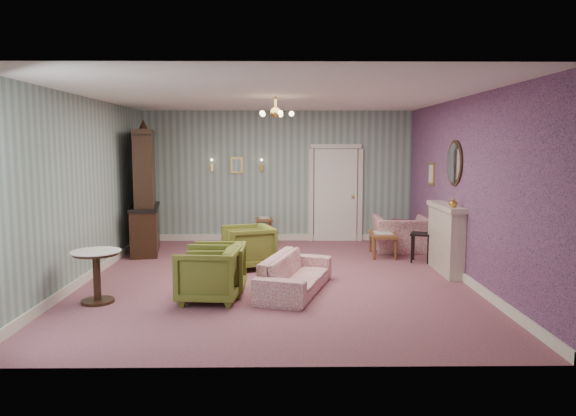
{
  "coord_description": "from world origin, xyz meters",
  "views": [
    {
      "loc": [
        0.1,
        -8.5,
        2.14
      ],
      "look_at": [
        0.2,
        0.4,
        1.1
      ],
      "focal_mm": 33.51,
      "sensor_mm": 36.0,
      "label": 1
    }
  ],
  "objects_px": {
    "sofa_chintz": "(295,267)",
    "fireplace": "(446,238)",
    "wingback_chair": "(402,228)",
    "olive_chair_a": "(209,272)",
    "dresser": "(144,188)",
    "olive_chair_b": "(217,266)",
    "olive_chair_c": "(248,245)",
    "side_table_black": "(421,248)",
    "coffee_table": "(383,244)",
    "pedestal_table": "(97,277)"
  },
  "relations": [
    {
      "from": "olive_chair_c",
      "to": "wingback_chair",
      "type": "xyz_separation_m",
      "value": [
        3.01,
        1.45,
        0.06
      ]
    },
    {
      "from": "dresser",
      "to": "fireplace",
      "type": "relative_size",
      "value": 1.85
    },
    {
      "from": "olive_chair_b",
      "to": "coffee_table",
      "type": "relative_size",
      "value": 0.9
    },
    {
      "from": "sofa_chintz",
      "to": "side_table_black",
      "type": "bearing_deg",
      "value": -33.43
    },
    {
      "from": "olive_chair_c",
      "to": "dresser",
      "type": "xyz_separation_m",
      "value": [
        -2.16,
        1.45,
        0.88
      ]
    },
    {
      "from": "olive_chair_c",
      "to": "side_table_black",
      "type": "bearing_deg",
      "value": 80.16
    },
    {
      "from": "sofa_chintz",
      "to": "fireplace",
      "type": "bearing_deg",
      "value": -48.48
    },
    {
      "from": "sofa_chintz",
      "to": "pedestal_table",
      "type": "height_order",
      "value": "pedestal_table"
    },
    {
      "from": "olive_chair_c",
      "to": "pedestal_table",
      "type": "xyz_separation_m",
      "value": [
        -1.94,
        -2.06,
        -0.05
      ]
    },
    {
      "from": "fireplace",
      "to": "pedestal_table",
      "type": "xyz_separation_m",
      "value": [
        -5.29,
        -1.71,
        -0.22
      ]
    },
    {
      "from": "olive_chair_c",
      "to": "coffee_table",
      "type": "xyz_separation_m",
      "value": [
        2.55,
        1.02,
        -0.19
      ]
    },
    {
      "from": "coffee_table",
      "to": "sofa_chintz",
      "type": "bearing_deg",
      "value": -124.77
    },
    {
      "from": "olive_chair_b",
      "to": "olive_chair_c",
      "type": "xyz_separation_m",
      "value": [
        0.35,
        1.61,
        0.01
      ]
    },
    {
      "from": "dresser",
      "to": "olive_chair_c",
      "type": "bearing_deg",
      "value": -44.9
    },
    {
      "from": "wingback_chair",
      "to": "coffee_table",
      "type": "bearing_deg",
      "value": 44.91
    },
    {
      "from": "sofa_chintz",
      "to": "dresser",
      "type": "xyz_separation_m",
      "value": [
        -2.94,
        2.98,
        0.94
      ]
    },
    {
      "from": "fireplace",
      "to": "coffee_table",
      "type": "relative_size",
      "value": 1.57
    },
    {
      "from": "olive_chair_b",
      "to": "pedestal_table",
      "type": "xyz_separation_m",
      "value": [
        -1.58,
        -0.45,
        -0.04
      ]
    },
    {
      "from": "olive_chair_b",
      "to": "sofa_chintz",
      "type": "xyz_separation_m",
      "value": [
        1.13,
        0.09,
        -0.04
      ]
    },
    {
      "from": "olive_chair_a",
      "to": "wingback_chair",
      "type": "height_order",
      "value": "wingback_chair"
    },
    {
      "from": "olive_chair_b",
      "to": "coffee_table",
      "type": "xyz_separation_m",
      "value": [
        2.9,
        2.63,
        -0.17
      ]
    },
    {
      "from": "coffee_table",
      "to": "pedestal_table",
      "type": "distance_m",
      "value": 5.44
    },
    {
      "from": "olive_chair_a",
      "to": "pedestal_table",
      "type": "bearing_deg",
      "value": -82.97
    },
    {
      "from": "wingback_chair",
      "to": "fireplace",
      "type": "distance_m",
      "value": 1.83
    },
    {
      "from": "olive_chair_a",
      "to": "sofa_chintz",
      "type": "xyz_separation_m",
      "value": [
        1.2,
        0.48,
        -0.05
      ]
    },
    {
      "from": "fireplace",
      "to": "olive_chair_a",
      "type": "bearing_deg",
      "value": -156.21
    },
    {
      "from": "dresser",
      "to": "side_table_black",
      "type": "distance_m",
      "value": 5.49
    },
    {
      "from": "olive_chair_b",
      "to": "side_table_black",
      "type": "relative_size",
      "value": 1.47
    },
    {
      "from": "olive_chair_a",
      "to": "olive_chair_b",
      "type": "height_order",
      "value": "olive_chair_a"
    },
    {
      "from": "olive_chair_b",
      "to": "pedestal_table",
      "type": "relative_size",
      "value": 1.1
    },
    {
      "from": "olive_chair_a",
      "to": "sofa_chintz",
      "type": "height_order",
      "value": "olive_chair_a"
    },
    {
      "from": "olive_chair_a",
      "to": "olive_chair_b",
      "type": "xyz_separation_m",
      "value": [
        0.07,
        0.39,
        -0.01
      ]
    },
    {
      "from": "olive_chair_c",
      "to": "side_table_black",
      "type": "distance_m",
      "value": 3.17
    },
    {
      "from": "olive_chair_a",
      "to": "fireplace",
      "type": "bearing_deg",
      "value": 118.86
    },
    {
      "from": "olive_chair_b",
      "to": "fireplace",
      "type": "height_order",
      "value": "fireplace"
    },
    {
      "from": "olive_chair_c",
      "to": "wingback_chair",
      "type": "distance_m",
      "value": 3.34
    },
    {
      "from": "wingback_chair",
      "to": "dresser",
      "type": "xyz_separation_m",
      "value": [
        -5.17,
        0.0,
        0.82
      ]
    },
    {
      "from": "coffee_table",
      "to": "pedestal_table",
      "type": "bearing_deg",
      "value": -145.56
    },
    {
      "from": "wingback_chair",
      "to": "coffee_table",
      "type": "height_order",
      "value": "wingback_chair"
    },
    {
      "from": "dresser",
      "to": "pedestal_table",
      "type": "height_order",
      "value": "dresser"
    },
    {
      "from": "dresser",
      "to": "olive_chair_b",
      "type": "bearing_deg",
      "value": -70.44
    },
    {
      "from": "sofa_chintz",
      "to": "olive_chair_c",
      "type": "bearing_deg",
      "value": 43.97
    },
    {
      "from": "side_table_black",
      "to": "olive_chair_b",
      "type": "bearing_deg",
      "value": -149.61
    },
    {
      "from": "dresser",
      "to": "sofa_chintz",
      "type": "bearing_deg",
      "value": -56.3
    },
    {
      "from": "fireplace",
      "to": "wingback_chair",
      "type": "bearing_deg",
      "value": 100.76
    },
    {
      "from": "side_table_black",
      "to": "pedestal_table",
      "type": "height_order",
      "value": "pedestal_table"
    },
    {
      "from": "olive_chair_c",
      "to": "dresser",
      "type": "height_order",
      "value": "dresser"
    },
    {
      "from": "olive_chair_a",
      "to": "wingback_chair",
      "type": "xyz_separation_m",
      "value": [
        3.43,
        3.46,
        0.06
      ]
    },
    {
      "from": "olive_chair_b",
      "to": "wingback_chair",
      "type": "bearing_deg",
      "value": 132.41
    },
    {
      "from": "sofa_chintz",
      "to": "wingback_chair",
      "type": "relative_size",
      "value": 1.69
    }
  ]
}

